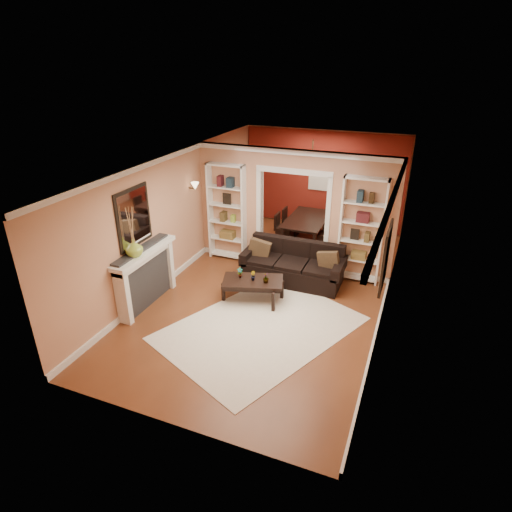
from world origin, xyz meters
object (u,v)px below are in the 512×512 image
at_px(bookshelf_left, 227,213).
at_px(dining_table, 308,230).
at_px(fireplace, 147,278).
at_px(bookshelf_right, 361,231).
at_px(coffee_table, 253,290).
at_px(sofa, 293,263).

xyz_separation_m(bookshelf_left, dining_table, (1.52, 1.70, -0.84)).
bearing_deg(fireplace, dining_table, 64.00).
bearing_deg(bookshelf_right, coffee_table, -137.69).
relative_size(bookshelf_left, dining_table, 1.29).
relative_size(bookshelf_left, fireplace, 1.35).
distance_m(bookshelf_left, dining_table, 2.43).
relative_size(fireplace, dining_table, 0.95).
xyz_separation_m(coffee_table, bookshelf_right, (1.79, 1.63, 0.93)).
bearing_deg(dining_table, sofa, -172.87).
distance_m(bookshelf_right, dining_table, 2.47).
height_order(bookshelf_right, fireplace, bookshelf_right).
distance_m(sofa, bookshelf_left, 2.03).
bearing_deg(bookshelf_right, bookshelf_left, 180.00).
height_order(bookshelf_left, fireplace, bookshelf_left).
height_order(coffee_table, bookshelf_right, bookshelf_right).
xyz_separation_m(bookshelf_left, bookshelf_right, (3.10, 0.00, 0.00)).
bearing_deg(bookshelf_left, dining_table, 48.15).
bearing_deg(coffee_table, bookshelf_left, 111.32).
height_order(sofa, bookshelf_right, bookshelf_right).
height_order(coffee_table, dining_table, dining_table).
xyz_separation_m(sofa, bookshelf_right, (1.29, 0.58, 0.72)).
bearing_deg(sofa, coffee_table, -115.56).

